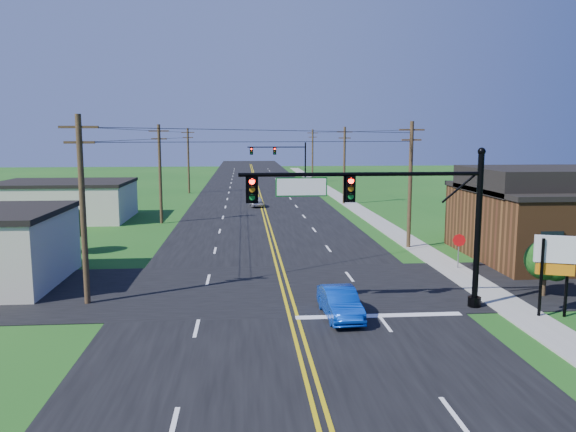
{
  "coord_description": "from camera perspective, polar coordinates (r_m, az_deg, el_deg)",
  "views": [
    {
      "loc": [
        -1.99,
        -16.74,
        8.03
      ],
      "look_at": [
        0.16,
        10.0,
        4.16
      ],
      "focal_mm": 35.0,
      "sensor_mm": 36.0,
      "label": 1
    }
  ],
  "objects": [
    {
      "name": "utility_pole_left_b",
      "position": [
        52.39,
        -12.87,
        4.39
      ],
      "size": [
        1.8,
        0.28,
        9.0
      ],
      "color": "#362A18",
      "rests_on": "ground"
    },
    {
      "name": "shrub_corner",
      "position": [
        30.85,
        24.66,
        -4.11
      ],
      "size": [
        2.0,
        2.0,
        2.86
      ],
      "color": "#362A18",
      "rests_on": "ground"
    },
    {
      "name": "utility_pole_right_b",
      "position": [
        65.89,
        5.74,
        5.3
      ],
      "size": [
        1.8,
        0.28,
        9.0
      ],
      "color": "#362A18",
      "rests_on": "ground"
    },
    {
      "name": "signal_mast_main",
      "position": [
        25.75,
        9.67,
        0.78
      ],
      "size": [
        11.3,
        0.6,
        7.48
      ],
      "color": "black",
      "rests_on": "ground"
    },
    {
      "name": "road_cross",
      "position": [
        29.9,
        -0.62,
        -7.32
      ],
      "size": [
        70.0,
        10.0,
        0.04
      ],
      "primitive_type": "cube",
      "color": "black",
      "rests_on": "ground"
    },
    {
      "name": "sidewalk",
      "position": [
        58.65,
        7.74,
        0.31
      ],
      "size": [
        2.0,
        160.0,
        0.08
      ],
      "primitive_type": "cube",
      "color": "gray",
      "rests_on": "ground"
    },
    {
      "name": "distant_car",
      "position": [
        63.39,
        -3.22,
        1.46
      ],
      "size": [
        1.62,
        3.56,
        1.18
      ],
      "primitive_type": "imported",
      "rotation": [
        0.0,
        0.0,
        3.21
      ],
      "color": "#B5B4BA",
      "rests_on": "ground"
    },
    {
      "name": "utility_pole_right_a",
      "position": [
        40.63,
        12.31,
        3.35
      ],
      "size": [
        1.8,
        0.28,
        9.0
      ],
      "color": "#362A18",
      "rests_on": "ground"
    },
    {
      "name": "stop_sign",
      "position": [
        35.28,
        16.97,
        -2.72
      ],
      "size": [
        0.75,
        0.25,
        2.16
      ],
      "rotation": [
        0.0,
        0.0,
        -0.28
      ],
      "color": "slate",
      "rests_on": "ground"
    },
    {
      "name": "pylon_sign",
      "position": [
        27.34,
        25.53,
        -3.88
      ],
      "size": [
        1.77,
        0.83,
        3.67
      ],
      "rotation": [
        0.0,
        0.0,
        -0.34
      ],
      "color": "black",
      "rests_on": "ground"
    },
    {
      "name": "utility_pole_right_c",
      "position": [
        95.53,
        2.51,
        6.22
      ],
      "size": [
        1.8,
        0.28,
        9.0
      ],
      "color": "#362A18",
      "rests_on": "ground"
    },
    {
      "name": "road_main",
      "position": [
        67.25,
        -2.87,
        1.37
      ],
      "size": [
        16.0,
        220.0,
        0.04
      ],
      "primitive_type": "cube",
      "color": "black",
      "rests_on": "ground"
    },
    {
      "name": "tree_right_back",
      "position": [
        46.69,
        18.11,
        1.13
      ],
      "size": [
        3.0,
        3.0,
        4.1
      ],
      "color": "#362A18",
      "rests_on": "ground"
    },
    {
      "name": "tree_left",
      "position": [
        40.98,
        -21.58,
        -0.6
      ],
      "size": [
        2.4,
        2.4,
        3.37
      ],
      "color": "#362A18",
      "rests_on": "ground"
    },
    {
      "name": "signal_mast_far",
      "position": [
        97.02,
        -0.8,
        6.16
      ],
      "size": [
        10.98,
        0.6,
        7.48
      ],
      "color": "black",
      "rests_on": "ground"
    },
    {
      "name": "cream_bldg_far",
      "position": [
        57.66,
        -21.73,
        1.48
      ],
      "size": [
        12.2,
        9.2,
        3.7
      ],
      "color": "beige",
      "rests_on": "ground"
    },
    {
      "name": "utility_pole_left_c",
      "position": [
        79.17,
        -10.09,
        5.69
      ],
      "size": [
        1.8,
        0.28,
        9.0
      ],
      "color": "#362A18",
      "rests_on": "ground"
    },
    {
      "name": "utility_pole_left_a",
      "position": [
        27.97,
        -20.13,
        0.92
      ],
      "size": [
        1.8,
        0.28,
        9.0
      ],
      "color": "#362A18",
      "rests_on": "ground"
    },
    {
      "name": "ground",
      "position": [
        18.68,
        2.07,
        -17.26
      ],
      "size": [
        260.0,
        260.0,
        0.0
      ],
      "primitive_type": "plane",
      "color": "#174B15",
      "rests_on": "ground"
    },
    {
      "name": "blue_car",
      "position": [
        25.18,
        5.31,
        -8.85
      ],
      "size": [
        1.6,
        4.05,
        1.31
      ],
      "primitive_type": "imported",
      "rotation": [
        0.0,
        0.0,
        0.05
      ],
      "color": "#0838B1",
      "rests_on": "ground"
    }
  ]
}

